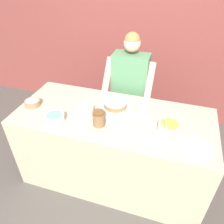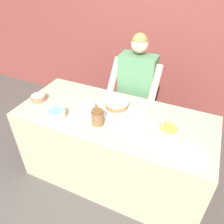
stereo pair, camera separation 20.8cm
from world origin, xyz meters
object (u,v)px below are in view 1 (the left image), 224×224
stoneware_jar (99,118)px  frosting_bowl_blue (55,118)px  frosting_bowl_white (86,110)px  frosting_bowl_pink (33,103)px  ceramic_plate (195,148)px  drinking_glass (143,107)px  frosting_bowl_orange (169,127)px  person_baker (130,86)px  cake (116,107)px

stoneware_jar → frosting_bowl_blue: bearing=-168.3°
frosting_bowl_white → frosting_bowl_pink: 0.59m
frosting_bowl_white → ceramic_plate: (1.05, -0.18, -0.04)m
frosting_bowl_white → drinking_glass: bearing=19.7°
frosting_bowl_orange → drinking_glass: size_ratio=1.55×
frosting_bowl_orange → ceramic_plate: bearing=-33.2°
drinking_glass → frosting_bowl_blue: bearing=-152.4°
frosting_bowl_white → ceramic_plate: size_ratio=0.61×
person_baker → stoneware_jar: (-0.10, -0.81, 0.07)m
frosting_bowl_blue → ceramic_plate: (1.27, 0.03, -0.04)m
person_baker → ceramic_plate: size_ratio=5.76×
frosting_bowl_blue → frosting_bowl_white: bearing=42.5°
frosting_bowl_pink → frosting_bowl_blue: (0.37, -0.18, 0.01)m
cake → frosting_bowl_pink: cake is taller
frosting_bowl_pink → frosting_bowl_blue: 0.41m
person_baker → frosting_bowl_white: person_baker is taller
frosting_bowl_pink → ceramic_plate: size_ratio=0.60×
person_baker → stoneware_jar: size_ratio=10.35×
frosting_bowl_white → stoneware_jar: 0.22m
frosting_bowl_pink → stoneware_jar: (0.78, -0.09, 0.04)m
stoneware_jar → ceramic_plate: bearing=-3.6°
stoneware_jar → drinking_glass: bearing=41.6°
drinking_glass → stoneware_jar: 0.47m
frosting_bowl_orange → frosting_bowl_white: bearing=178.3°
stoneware_jar → cake: bearing=71.3°
stoneware_jar → person_baker: bearing=83.1°
frosting_bowl_white → frosting_bowl_pink: frosting_bowl_white is taller
frosting_bowl_orange → frosting_bowl_blue: bearing=-170.1°
cake → frosting_bowl_blue: 0.60m
drinking_glass → ceramic_plate: bearing=-36.1°
frosting_bowl_pink → frosting_bowl_blue: frosting_bowl_blue is taller
frosting_bowl_white → frosting_bowl_blue: size_ratio=0.93×
frosting_bowl_pink → ceramic_plate: (1.64, -0.15, -0.03)m
ceramic_plate → frosting_bowl_orange: bearing=146.8°
frosting_bowl_pink → frosting_bowl_blue: bearing=-26.0°
person_baker → frosting_bowl_blue: 1.03m
frosting_bowl_pink → stoneware_jar: 0.78m
frosting_bowl_blue → stoneware_jar: size_ratio=1.18×
drinking_glass → person_baker: bearing=117.6°
frosting_bowl_orange → stoneware_jar: (-0.63, -0.10, 0.02)m
cake → ceramic_plate: cake is taller
frosting_bowl_white → person_baker: bearing=67.6°
frosting_bowl_blue → stoneware_jar: (0.41, 0.09, 0.03)m
frosting_bowl_white → drinking_glass: 0.58m
person_baker → stoneware_jar: 0.82m
frosting_bowl_orange → ceramic_plate: frosting_bowl_orange is taller
frosting_bowl_orange → stoneware_jar: size_ratio=1.30×
cake → frosting_bowl_white: size_ratio=2.14×
frosting_bowl_white → drinking_glass: (0.54, 0.19, 0.02)m
ceramic_plate → stoneware_jar: size_ratio=1.80×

